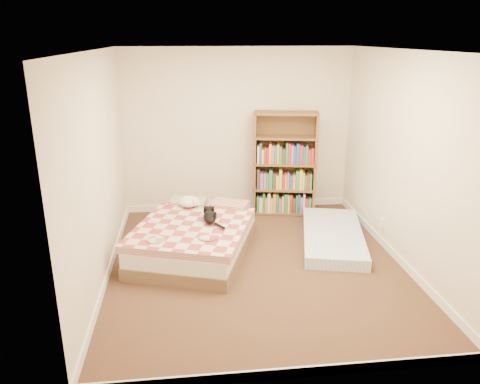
{
  "coord_description": "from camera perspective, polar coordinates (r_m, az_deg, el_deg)",
  "views": [
    {
      "loc": [
        -0.79,
        -5.05,
        2.64
      ],
      "look_at": [
        -0.17,
        0.3,
        0.84
      ],
      "focal_mm": 35.0,
      "sensor_mm": 36.0,
      "label": 1
    }
  ],
  "objects": [
    {
      "name": "bookshelf",
      "position": [
        7.24,
        5.37,
        1.83
      ],
      "size": [
        1.01,
        0.49,
        1.58
      ],
      "rotation": [
        0.0,
        0.0,
        -0.19
      ],
      "color": "brown",
      "rests_on": "room"
    },
    {
      "name": "room",
      "position": [
        5.31,
        2.16,
        2.69
      ],
      "size": [
        3.51,
        4.01,
        2.51
      ],
      "color": "#422D1C",
      "rests_on": "ground"
    },
    {
      "name": "black_cat",
      "position": [
        5.91,
        -3.7,
        -2.9
      ],
      "size": [
        0.2,
        0.6,
        0.14
      ],
      "rotation": [
        0.0,
        0.0,
        0.05
      ],
      "color": "black",
      "rests_on": "bed"
    },
    {
      "name": "floor_mattress",
      "position": [
        6.45,
        11.24,
        -5.29
      ],
      "size": [
        1.15,
        1.85,
        0.15
      ],
      "primitive_type": "cube",
      "rotation": [
        0.0,
        0.0,
        -0.23
      ],
      "color": "#7A9CCC",
      "rests_on": "room"
    },
    {
      "name": "white_dog",
      "position": [
        6.4,
        -6.22,
        -1.17
      ],
      "size": [
        0.3,
        0.31,
        0.14
      ],
      "rotation": [
        0.0,
        0.0,
        0.08
      ],
      "color": "white",
      "rests_on": "bed"
    },
    {
      "name": "bed",
      "position": [
        6.0,
        -5.52,
        -5.43
      ],
      "size": [
        1.75,
        2.09,
        0.48
      ],
      "rotation": [
        0.0,
        0.0,
        -0.32
      ],
      "color": "brown",
      "rests_on": "room"
    }
  ]
}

